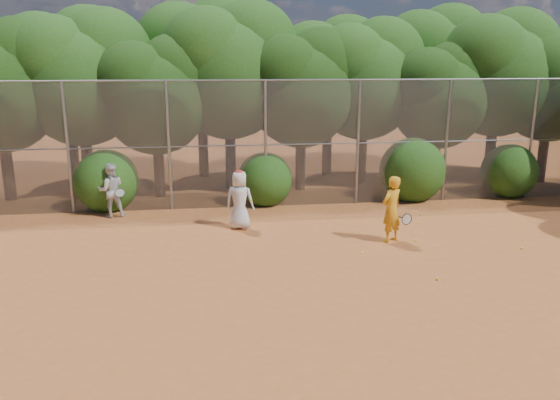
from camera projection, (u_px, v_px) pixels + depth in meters
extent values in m
plane|color=#AB5726|center=(339.00, 275.00, 12.07)|extent=(80.00, 80.00, 0.00)
cylinder|color=gray|center=(68.00, 149.00, 16.44)|extent=(0.09, 0.09, 4.00)
cylinder|color=gray|center=(169.00, 147.00, 16.82)|extent=(0.09, 0.09, 4.00)
cylinder|color=gray|center=(266.00, 145.00, 17.20)|extent=(0.09, 0.09, 4.00)
cylinder|color=gray|center=(358.00, 143.00, 17.58)|extent=(0.09, 0.09, 4.00)
cylinder|color=gray|center=(446.00, 141.00, 17.96)|extent=(0.09, 0.09, 4.00)
cylinder|color=gray|center=(531.00, 140.00, 18.34)|extent=(0.09, 0.09, 4.00)
cylinder|color=gray|center=(297.00, 80.00, 16.82)|extent=(20.00, 0.05, 0.05)
cylinder|color=gray|center=(297.00, 144.00, 17.32)|extent=(20.00, 0.04, 0.04)
cube|color=slate|center=(297.00, 144.00, 17.32)|extent=(20.00, 0.02, 4.00)
cylinder|color=black|center=(7.00, 165.00, 18.24)|extent=(0.38, 0.38, 2.38)
sphere|color=black|center=(23.00, 64.00, 17.88)|extent=(3.05, 3.05, 3.05)
cylinder|color=black|center=(87.00, 159.00, 19.02)|extent=(0.38, 0.38, 2.52)
sphere|color=#1D4511|center=(81.00, 86.00, 18.40)|extent=(4.03, 4.03, 4.03)
sphere|color=#1D4511|center=(105.00, 56.00, 18.64)|extent=(3.23, 3.23, 3.23)
sphere|color=#1D4511|center=(54.00, 62.00, 17.82)|extent=(3.02, 3.02, 3.02)
cylinder|color=black|center=(159.00, 165.00, 18.71)|extent=(0.36, 0.36, 2.17)
sphere|color=black|center=(155.00, 103.00, 18.18)|extent=(3.47, 3.47, 3.47)
sphere|color=black|center=(176.00, 76.00, 18.38)|extent=(2.78, 2.78, 2.78)
sphere|color=black|center=(134.00, 82.00, 17.68)|extent=(2.60, 2.60, 2.60)
cylinder|color=black|center=(230.00, 152.00, 19.93)|extent=(0.39, 0.39, 2.66)
sphere|color=#1D4511|center=(229.00, 79.00, 19.27)|extent=(4.26, 4.26, 4.26)
sphere|color=#1D4511|center=(251.00, 48.00, 19.52)|extent=(3.40, 3.40, 3.40)
sphere|color=#1D4511|center=(207.00, 54.00, 18.66)|extent=(3.19, 3.19, 3.19)
cylinder|color=black|center=(300.00, 159.00, 19.71)|extent=(0.37, 0.37, 2.27)
sphere|color=black|center=(301.00, 96.00, 19.16)|extent=(3.64, 3.64, 3.64)
sphere|color=black|center=(320.00, 69.00, 19.37)|extent=(2.91, 2.91, 2.91)
sphere|color=black|center=(284.00, 75.00, 18.63)|extent=(2.73, 2.73, 2.73)
cylinder|color=black|center=(362.00, 151.00, 20.78)|extent=(0.38, 0.38, 2.45)
sphere|color=#1D4511|center=(364.00, 87.00, 20.17)|extent=(3.92, 3.92, 3.92)
sphere|color=#1D4511|center=(383.00, 60.00, 20.40)|extent=(3.14, 3.14, 3.14)
sphere|color=#1D4511|center=(349.00, 65.00, 19.61)|extent=(2.94, 2.94, 2.94)
cylinder|color=black|center=(434.00, 159.00, 20.18)|extent=(0.36, 0.36, 2.10)
sphere|color=black|center=(439.00, 102.00, 19.66)|extent=(3.36, 3.36, 3.36)
sphere|color=black|center=(454.00, 78.00, 19.86)|extent=(2.69, 2.69, 2.69)
sphere|color=black|center=(427.00, 84.00, 19.18)|extent=(2.52, 2.52, 2.52)
cylinder|color=black|center=(491.00, 148.00, 21.01)|extent=(0.39, 0.39, 2.59)
sphere|color=#1D4511|center=(497.00, 81.00, 20.37)|extent=(4.14, 4.14, 4.14)
sphere|color=#1D4511|center=(515.00, 52.00, 20.61)|extent=(3.32, 3.32, 3.32)
sphere|color=#1D4511|center=(485.00, 58.00, 19.77)|extent=(3.11, 3.11, 3.11)
cylinder|color=black|center=(543.00, 152.00, 21.01)|extent=(0.37, 0.37, 2.31)
sphere|color=black|center=(550.00, 92.00, 20.44)|extent=(3.70, 3.70, 3.70)
sphere|color=black|center=(541.00, 72.00, 19.91)|extent=(2.77, 2.77, 2.77)
cylinder|color=black|center=(73.00, 147.00, 21.09)|extent=(0.39, 0.39, 2.62)
sphere|color=#1D4511|center=(66.00, 79.00, 20.45)|extent=(4.20, 4.20, 4.20)
sphere|color=#1D4511|center=(89.00, 51.00, 20.69)|extent=(3.36, 3.36, 3.36)
sphere|color=#1D4511|center=(41.00, 56.00, 19.84)|extent=(3.15, 3.15, 3.15)
cylinder|color=black|center=(203.00, 142.00, 21.89)|extent=(0.40, 0.40, 2.80)
sphere|color=#1D4511|center=(201.00, 72.00, 21.21)|extent=(4.48, 4.48, 4.48)
sphere|color=#1D4511|center=(223.00, 42.00, 21.47)|extent=(3.58, 3.58, 3.58)
sphere|color=#1D4511|center=(179.00, 48.00, 20.56)|extent=(3.36, 3.36, 3.36)
cylinder|color=black|center=(327.00, 144.00, 22.18)|extent=(0.38, 0.38, 2.52)
sphere|color=#1D4511|center=(328.00, 82.00, 21.56)|extent=(4.03, 4.03, 4.03)
sphere|color=#1D4511|center=(347.00, 56.00, 21.79)|extent=(3.23, 3.23, 3.23)
sphere|color=#1D4511|center=(313.00, 61.00, 20.98)|extent=(3.02, 3.02, 3.02)
cylinder|color=black|center=(427.00, 138.00, 23.30)|extent=(0.40, 0.40, 2.73)
sphere|color=#1D4511|center=(432.00, 74.00, 22.63)|extent=(4.37, 4.37, 4.37)
sphere|color=#1D4511|center=(449.00, 47.00, 22.88)|extent=(3.49, 3.49, 3.49)
sphere|color=#1D4511|center=(418.00, 52.00, 22.00)|extent=(3.28, 3.28, 3.28)
sphere|color=#1D4511|center=(106.00, 178.00, 17.10)|extent=(2.00, 2.00, 2.00)
sphere|color=#1D4511|center=(265.00, 177.00, 17.76)|extent=(1.80, 1.80, 1.80)
sphere|color=#1D4511|center=(412.00, 167.00, 18.34)|extent=(2.20, 2.20, 2.20)
sphere|color=#1D4511|center=(509.00, 169.00, 18.82)|extent=(1.90, 1.90, 1.90)
imported|color=orange|center=(391.00, 209.00, 14.05)|extent=(0.76, 0.69, 1.75)
torus|color=black|center=(407.00, 219.00, 13.96)|extent=(0.31, 0.11, 0.30)
cylinder|color=black|center=(402.00, 218.00, 14.16)|extent=(0.09, 0.28, 0.05)
imported|color=silver|center=(240.00, 200.00, 15.17)|extent=(0.94, 0.77, 1.65)
ellipsoid|color=red|center=(239.00, 172.00, 14.98)|extent=(0.22, 0.22, 0.13)
sphere|color=yellow|center=(251.00, 200.00, 15.01)|extent=(0.07, 0.07, 0.07)
imported|color=silver|center=(111.00, 190.00, 16.32)|extent=(0.89, 0.75, 1.63)
torus|color=black|center=(120.00, 193.00, 16.07)|extent=(0.32, 0.23, 0.26)
cylinder|color=black|center=(120.00, 196.00, 16.27)|extent=(0.06, 0.25, 0.19)
sphere|color=yellow|center=(416.00, 241.00, 14.22)|extent=(0.07, 0.07, 0.07)
sphere|color=yellow|center=(418.00, 223.00, 15.72)|extent=(0.07, 0.07, 0.07)
sphere|color=yellow|center=(437.00, 279.00, 11.74)|extent=(0.07, 0.07, 0.07)
sphere|color=yellow|center=(522.00, 248.00, 13.66)|extent=(0.07, 0.07, 0.07)
sphere|color=yellow|center=(362.00, 253.00, 13.32)|extent=(0.07, 0.07, 0.07)
sphere|color=yellow|center=(420.00, 214.00, 16.65)|extent=(0.07, 0.07, 0.07)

